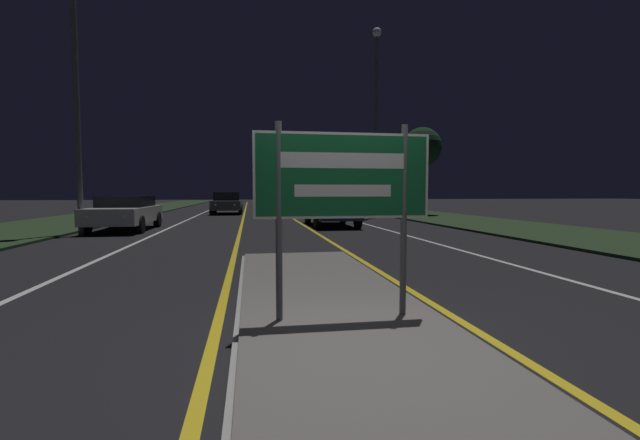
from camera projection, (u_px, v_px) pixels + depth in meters
ground_plane at (355, 343)px, 4.10m from camera, size 160.00×160.00×0.00m
median_island at (342, 322)px, 4.64m from camera, size 2.31×10.08×0.10m
verge_left at (84, 219)px, 22.25m from camera, size 5.00×100.00×0.08m
verge_right at (429, 216)px, 25.33m from camera, size 5.00×100.00×0.08m
centre_line_yellow_left at (244, 214)px, 28.50m from camera, size 0.12×70.00×0.01m
centre_line_yellow_right at (285, 213)px, 28.94m from camera, size 0.12×70.00×0.01m
lane_line_white_left at (200, 214)px, 28.04m from camera, size 0.12×70.00×0.01m
lane_line_white_right at (326, 213)px, 29.40m from camera, size 0.12×70.00×0.01m
edge_line_white_left at (152, 215)px, 27.55m from camera, size 0.10×70.00×0.01m
edge_line_white_right at (368, 213)px, 29.89m from camera, size 0.10×70.00×0.01m
highway_sign at (343, 184)px, 4.54m from camera, size 1.90×0.07×2.08m
streetlight_left_near at (74, 29)px, 13.83m from camera, size 0.60×0.60×9.85m
streetlight_right_near at (376, 100)px, 24.08m from camera, size 0.51×0.51×10.62m
car_receding_0 at (331, 208)px, 18.33m from camera, size 1.87×4.60×1.43m
car_receding_1 at (308, 204)px, 25.96m from camera, size 1.89×4.22×1.36m
car_receding_2 at (322, 200)px, 39.11m from camera, size 1.91×4.26×1.47m
car_receding_3 at (305, 197)px, 50.99m from camera, size 2.01×4.16×1.55m
car_approaching_0 at (125, 212)px, 16.26m from camera, size 1.98×4.64×1.30m
car_approaching_1 at (227, 203)px, 28.61m from camera, size 2.01×4.45×1.44m
roadside_palm_right at (422, 147)px, 25.93m from camera, size 2.36×2.36×5.29m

